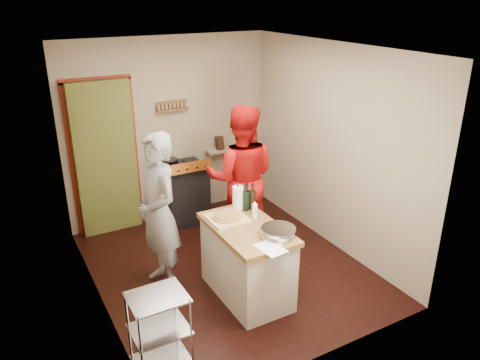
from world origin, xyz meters
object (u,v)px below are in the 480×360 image
Objects in this scene: person_stripe at (159,213)px; person_red at (241,178)px; wire_shelving at (160,330)px; island at (247,259)px; stove at (184,192)px.

person_red is (1.23, 0.36, 0.04)m from person_stripe.
wire_shelving is 1.37m from island.
island is 0.65× the size of person_red.
island is (-0.10, -2.01, 0.00)m from stove.
stove is 2.94m from wire_shelving.
wire_shelving is 0.44× the size of person_stripe.
person_stripe reaches higher than stove.
stove is at bearing -37.78° from person_red.
person_red reaches higher than island.
person_red is (1.72, 1.63, 0.50)m from wire_shelving.
person_red is at bearing 102.27° from person_stripe.
stove is 0.83× the size of island.
island is 0.68× the size of person_stripe.
stove is 1.18m from person_red.
wire_shelving is at bearing -25.12° from person_stripe.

